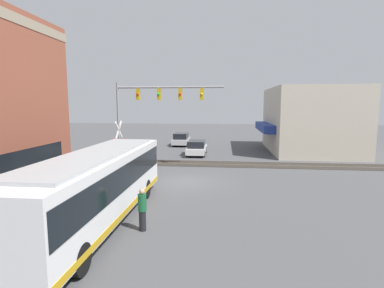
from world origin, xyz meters
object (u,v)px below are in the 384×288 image
Objects in this scene: parked_car_silver at (181,140)px; pedestrian_near_bus at (142,209)px; parked_car_white at (197,148)px; crossing_signal at (119,140)px; pedestrian_at_crossing at (126,159)px; city_bus at (97,184)px.

parked_car_silver is 2.51× the size of pedestrian_near_bus.
crossing_signal is at bearing 144.36° from parked_car_white.
crossing_signal reaches higher than pedestrian_at_crossing.
pedestrian_near_bus reaches higher than parked_car_white.
pedestrian_at_crossing is (10.57, 4.24, 0.00)m from pedestrian_near_bus.
pedestrian_near_bus is at bearing -175.26° from parked_car_silver.
city_bus reaches higher than pedestrian_near_bus.
crossing_signal is at bearing 54.10° from pedestrian_at_crossing.
pedestrian_at_crossing is (-7.95, 4.73, 0.21)m from parked_car_white.
parked_car_silver is 2.51× the size of pedestrian_at_crossing.
city_bus is at bearing 73.50° from pedestrian_near_bus.
parked_car_white is 2.53× the size of pedestrian_near_bus.
pedestrian_near_bus is (-11.03, -4.88, -1.41)m from crossing_signal.
city_bus reaches higher than parked_car_silver.
pedestrian_at_crossing is at bearing 149.27° from parked_car_white.
parked_car_silver is 25.57m from pedestrian_near_bus.
city_bus is at bearing 180.00° from parked_car_silver.
pedestrian_near_bus reaches higher than parked_car_silver.
pedestrian_near_bus is at bearing 178.49° from parked_car_white.
parked_car_silver is (24.86, -0.00, -0.98)m from city_bus.
pedestrian_at_crossing is at bearing 21.85° from pedestrian_near_bus.
city_bus is at bearing -165.11° from crossing_signal.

